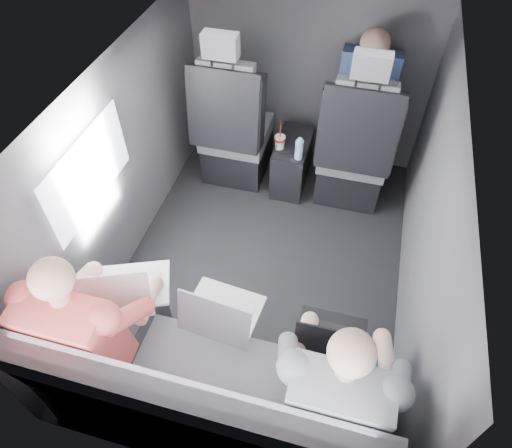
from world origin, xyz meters
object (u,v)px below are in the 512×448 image
(laptop_white, at_px, (125,290))
(passenger_rear_left, at_px, (99,322))
(front_seat_left, at_px, (234,135))
(center_console, at_px, (292,162))
(passenger_rear_right, at_px, (337,384))
(rear_bench, at_px, (208,398))
(passenger_front_right, at_px, (365,93))
(front_seat_right, at_px, (354,155))
(soda_cup, at_px, (280,142))
(laptop_silver, at_px, (221,311))
(laptop_black, at_px, (331,338))
(water_bottle, at_px, (299,149))

(laptop_white, height_order, passenger_rear_left, passenger_rear_left)
(front_seat_left, height_order, center_console, front_seat_left)
(passenger_rear_right, bearing_deg, front_seat_left, 119.38)
(rear_bench, relative_size, passenger_front_right, 2.06)
(passenger_rear_left, height_order, passenger_front_right, passenger_front_right)
(passenger_front_right, bearing_deg, front_seat_right, -88.70)
(soda_cup, bearing_deg, passenger_rear_left, -105.05)
(front_seat_left, bearing_deg, laptop_white, -91.80)
(passenger_rear_right, bearing_deg, laptop_silver, 161.53)
(passenger_rear_left, bearing_deg, laptop_silver, 19.86)
(soda_cup, relative_size, laptop_white, 0.51)
(soda_cup, relative_size, laptop_silver, 0.65)
(passenger_rear_right, bearing_deg, front_seat_right, 93.70)
(laptop_silver, bearing_deg, passenger_front_right, 76.29)
(front_seat_right, distance_m, passenger_front_right, 0.43)
(soda_cup, bearing_deg, rear_bench, -87.47)
(rear_bench, xyz_separation_m, passenger_rear_right, (0.57, 0.10, 0.30))
(front_seat_right, relative_size, passenger_rear_left, 1.06)
(passenger_rear_left, bearing_deg, laptop_black, 10.45)
(center_console, relative_size, laptop_silver, 1.30)
(laptop_white, bearing_deg, passenger_rear_left, -104.33)
(water_bottle, bearing_deg, laptop_black, -73.54)
(laptop_silver, height_order, passenger_rear_right, passenger_rear_right)
(laptop_white, relative_size, passenger_rear_left, 0.39)
(front_seat_right, distance_m, water_bottle, 0.41)
(rear_bench, distance_m, laptop_silver, 0.44)
(soda_cup, distance_m, laptop_white, 1.62)
(front_seat_left, relative_size, passenger_front_right, 1.63)
(rear_bench, xyz_separation_m, water_bottle, (0.07, 1.77, 0.17))
(front_seat_left, xyz_separation_m, laptop_white, (-0.05, -1.62, 0.24))
(front_seat_left, relative_size, soda_cup, 5.26)
(soda_cup, height_order, laptop_silver, laptop_silver)
(soda_cup, xyz_separation_m, laptop_silver, (0.07, -1.54, 0.17))
(rear_bench, xyz_separation_m, laptop_black, (0.51, 0.29, 0.32))
(soda_cup, bearing_deg, water_bottle, -22.83)
(center_console, distance_m, passenger_rear_right, 1.97)
(front_seat_left, xyz_separation_m, front_seat_right, (0.90, 0.00, 0.00))
(front_seat_right, bearing_deg, front_seat_left, 180.00)
(laptop_black, bearing_deg, water_bottle, 106.46)
(front_seat_right, bearing_deg, passenger_rear_right, -86.30)
(passenger_rear_left, bearing_deg, water_bottle, 69.65)
(front_seat_left, height_order, front_seat_right, same)
(rear_bench, height_order, passenger_front_right, passenger_front_right)
(front_seat_right, height_order, passenger_front_right, front_seat_right)
(front_seat_left, distance_m, front_seat_right, 0.90)
(passenger_rear_left, bearing_deg, soda_cup, 74.95)
(rear_bench, height_order, soda_cup, rear_bench)
(laptop_white, xyz_separation_m, laptop_silver, (0.49, 0.01, -0.00))
(center_console, bearing_deg, laptop_silver, -90.43)
(front_seat_right, height_order, center_console, front_seat_right)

